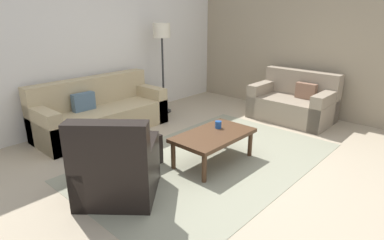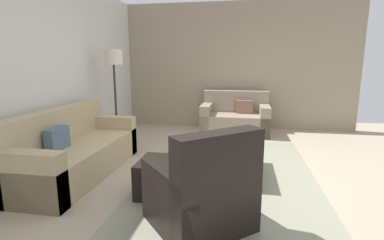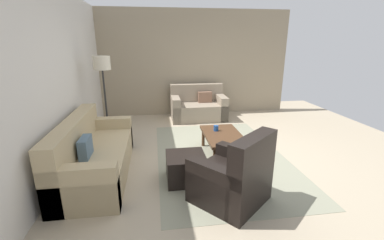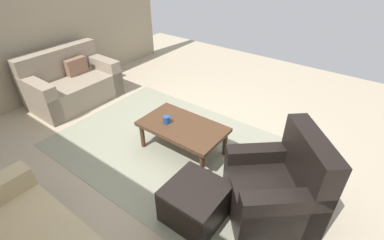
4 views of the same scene
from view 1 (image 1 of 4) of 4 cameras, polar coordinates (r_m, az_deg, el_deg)
name	(u,v)px [view 1 (image 1 of 4)]	position (r m, az deg, el deg)	size (l,w,h in m)	color
ground_plane	(210,161)	(4.39, 3.21, -7.31)	(8.00, 8.00, 0.00)	tan
rear_partition	(96,43)	(5.95, -16.74, 13.01)	(6.00, 0.12, 2.80)	silver
stone_feature_panel	(314,40)	(6.57, 20.83, 13.09)	(0.12, 5.20, 2.80)	gray
area_rug	(210,161)	(4.39, 3.21, -7.26)	(3.52, 2.23, 0.01)	gray
couch_main	(99,114)	(5.58, -16.15, 1.11)	(2.14, 0.86, 0.88)	tan
couch_loveseat	(294,103)	(6.26, 17.69, 2.88)	(0.89, 1.41, 0.88)	gray
armchair_leather	(116,172)	(3.55, -13.28, -9.04)	(1.13, 1.13, 0.95)	black
ottoman	(133,149)	(4.32, -10.44, -5.16)	(0.56, 0.56, 0.40)	black
coffee_table	(214,137)	(4.23, 3.85, -3.04)	(1.10, 0.64, 0.41)	#472D1C
cup	(218,125)	(4.39, 4.68, -0.83)	(0.09, 0.09, 0.10)	#1E478C
lamp_standing	(162,40)	(6.20, -5.36, 14.00)	(0.32, 0.32, 1.71)	black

